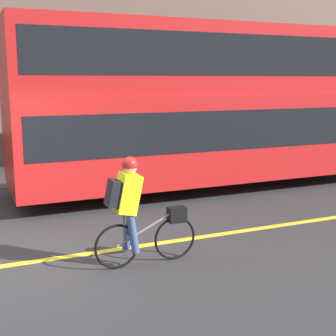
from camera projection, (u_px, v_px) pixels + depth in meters
ground_plane at (23, 259)px, 6.84m from camera, size 80.00×80.00×0.00m
road_center_line at (25, 263)px, 6.67m from camera, size 50.00×0.14×0.01m
bus at (211, 100)px, 10.97m from camera, size 9.18×2.47×3.77m
cyclist_on_bike at (135, 207)px, 6.43m from camera, size 1.51×0.32×1.56m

